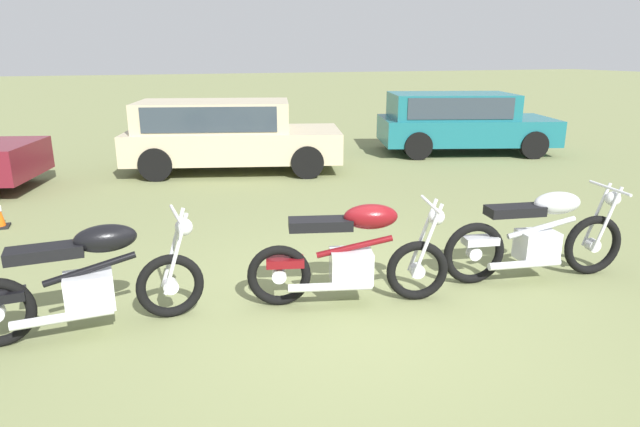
{
  "coord_description": "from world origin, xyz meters",
  "views": [
    {
      "loc": [
        -1.89,
        -4.48,
        2.38
      ],
      "look_at": [
        -0.09,
        0.56,
        0.79
      ],
      "focal_mm": 30.64,
      "sensor_mm": 36.0,
      "label": 1
    }
  ],
  "objects_px": {
    "motorcycle_black": "(89,280)",
    "motorcycle_silver": "(538,236)",
    "car_beige": "(224,131)",
    "car_teal": "(458,118)",
    "motorcycle_maroon": "(352,255)"
  },
  "relations": [
    {
      "from": "motorcycle_black",
      "to": "motorcycle_silver",
      "type": "bearing_deg",
      "value": -7.59
    },
    {
      "from": "car_beige",
      "to": "car_teal",
      "type": "bearing_deg",
      "value": 17.46
    },
    {
      "from": "car_beige",
      "to": "car_teal",
      "type": "xyz_separation_m",
      "value": [
        5.73,
        0.23,
        -0.0
      ]
    },
    {
      "from": "motorcycle_black",
      "to": "car_beige",
      "type": "distance_m",
      "value": 6.82
    },
    {
      "from": "car_teal",
      "to": "motorcycle_maroon",
      "type": "bearing_deg",
      "value": -112.41
    },
    {
      "from": "motorcycle_black",
      "to": "car_teal",
      "type": "distance_m",
      "value": 10.45
    },
    {
      "from": "motorcycle_maroon",
      "to": "car_beige",
      "type": "height_order",
      "value": "car_beige"
    },
    {
      "from": "motorcycle_maroon",
      "to": "car_teal",
      "type": "relative_size",
      "value": 0.43
    },
    {
      "from": "motorcycle_maroon",
      "to": "motorcycle_silver",
      "type": "xyz_separation_m",
      "value": [
        2.11,
        -0.13,
        -0.01
      ]
    },
    {
      "from": "motorcycle_silver",
      "to": "car_beige",
      "type": "xyz_separation_m",
      "value": [
        -2.14,
        6.77,
        0.35
      ]
    },
    {
      "from": "motorcycle_maroon",
      "to": "car_beige",
      "type": "distance_m",
      "value": 6.65
    },
    {
      "from": "motorcycle_maroon",
      "to": "car_beige",
      "type": "relative_size",
      "value": 0.42
    },
    {
      "from": "car_beige",
      "to": "car_teal",
      "type": "height_order",
      "value": "same"
    },
    {
      "from": "motorcycle_black",
      "to": "motorcycle_maroon",
      "type": "height_order",
      "value": "same"
    },
    {
      "from": "motorcycle_black",
      "to": "car_beige",
      "type": "xyz_separation_m",
      "value": [
        2.34,
        6.4,
        0.35
      ]
    }
  ]
}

